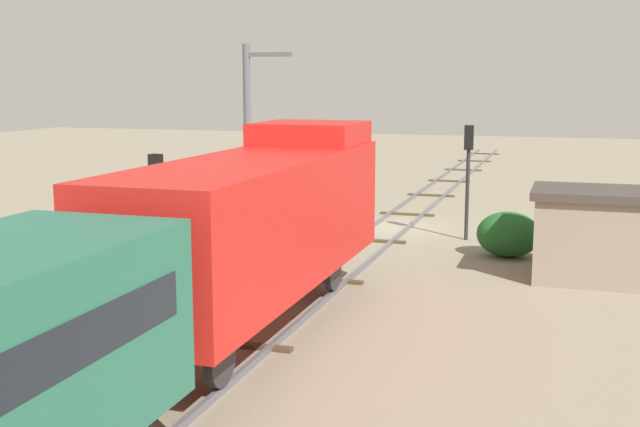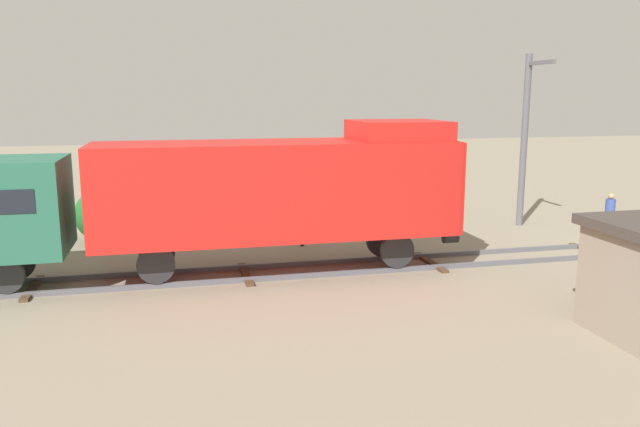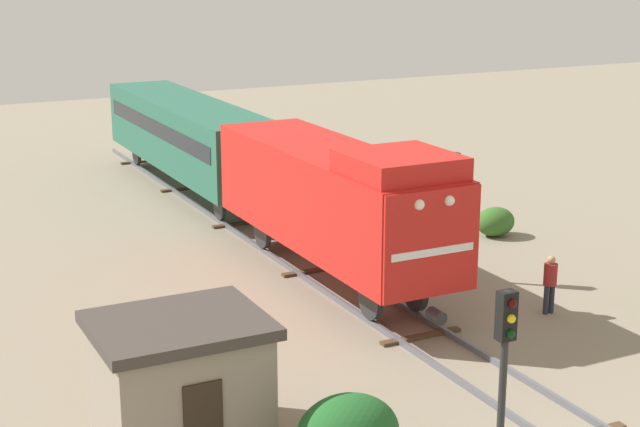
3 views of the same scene
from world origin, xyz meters
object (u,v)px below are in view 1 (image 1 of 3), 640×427
object	(u,v)px
traffic_signal_mid	(157,201)
relay_hut	(591,234)
worker_near_track	(331,202)
catenary_mast	(249,134)
worker_by_signal	(195,240)
locomotive	(261,216)
traffic_signal_near	(468,161)

from	to	relation	value
traffic_signal_mid	relay_hut	size ratio (longest dim) A/B	1.15
worker_near_track	catenary_mast	xyz separation A→B (m)	(2.53, 2.43, 2.86)
traffic_signal_mid	worker_by_signal	size ratio (longest dim) A/B	2.36
traffic_signal_mid	relay_hut	bearing A→B (deg)	-150.12
locomotive	worker_near_track	size ratio (longest dim) A/B	6.82
traffic_signal_near	worker_near_track	xyz separation A→B (m)	(5.60, -1.08, -1.97)
traffic_signal_mid	worker_near_track	xyz separation A→B (m)	(-1.00, -12.38, -1.80)
worker_by_signal	relay_hut	bearing A→B (deg)	19.52
worker_near_track	relay_hut	xyz separation A→B (m)	(-9.90, 6.11, 0.40)
traffic_signal_mid	relay_hut	distance (m)	12.65
locomotive	traffic_signal_mid	distance (m)	3.62
locomotive	traffic_signal_mid	xyz separation A→B (m)	(3.40, -1.25, 0.02)
worker_near_track	worker_by_signal	world-z (taller)	same
catenary_mast	worker_by_signal	bearing A→B (deg)	96.73
worker_by_signal	catenary_mast	distance (m)	6.87
worker_by_signal	worker_near_track	bearing A→B (deg)	85.58
worker_near_track	locomotive	bearing A→B (deg)	42.08
locomotive	catenary_mast	distance (m)	12.28
locomotive	traffic_signal_mid	bearing A→B (deg)	-20.23
worker_by_signal	relay_hut	world-z (taller)	relay_hut
worker_by_signal	catenary_mast	size ratio (longest dim) A/B	0.24
locomotive	relay_hut	xyz separation A→B (m)	(-7.50, -7.52, -1.38)
traffic_signal_near	relay_hut	bearing A→B (deg)	130.52
catenary_mast	worker_near_track	bearing A→B (deg)	-136.13
worker_near_track	worker_by_signal	bearing A→B (deg)	20.32
catenary_mast	locomotive	bearing A→B (deg)	113.78
locomotive	worker_near_track	bearing A→B (deg)	-80.01
worker_by_signal	locomotive	bearing A→B (deg)	-42.57
catenary_mast	traffic_signal_near	bearing A→B (deg)	-170.57
locomotive	worker_by_signal	distance (m)	6.76
traffic_signal_near	relay_hut	distance (m)	6.80
catenary_mast	relay_hut	bearing A→B (deg)	163.51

